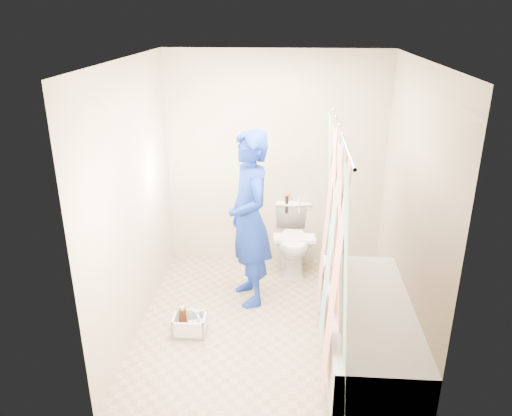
# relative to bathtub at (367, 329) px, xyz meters

# --- Properties ---
(floor) EXTENTS (2.60, 2.60, 0.00)m
(floor) POSITION_rel_bathtub_xyz_m (-0.85, 0.43, -0.27)
(floor) COLOR tan
(floor) RESTS_ON ground
(ceiling) EXTENTS (2.40, 2.60, 0.02)m
(ceiling) POSITION_rel_bathtub_xyz_m (-0.85, 0.43, 2.13)
(ceiling) COLOR white
(ceiling) RESTS_ON wall_back
(wall_back) EXTENTS (2.40, 0.02, 2.40)m
(wall_back) POSITION_rel_bathtub_xyz_m (-0.85, 1.73, 0.93)
(wall_back) COLOR #C2B195
(wall_back) RESTS_ON ground
(wall_front) EXTENTS (2.40, 0.02, 2.40)m
(wall_front) POSITION_rel_bathtub_xyz_m (-0.85, -0.88, 0.93)
(wall_front) COLOR #C2B195
(wall_front) RESTS_ON ground
(wall_left) EXTENTS (0.02, 2.60, 2.40)m
(wall_left) POSITION_rel_bathtub_xyz_m (-2.05, 0.43, 0.93)
(wall_left) COLOR #C2B195
(wall_left) RESTS_ON ground
(wall_right) EXTENTS (0.02, 2.60, 2.40)m
(wall_right) POSITION_rel_bathtub_xyz_m (0.35, 0.43, 0.93)
(wall_right) COLOR #C2B195
(wall_right) RESTS_ON ground
(bathtub) EXTENTS (0.70, 1.75, 0.50)m
(bathtub) POSITION_rel_bathtub_xyz_m (0.00, 0.00, 0.00)
(bathtub) COLOR white
(bathtub) RESTS_ON ground
(curtain_rod) EXTENTS (0.02, 1.90, 0.02)m
(curtain_rod) POSITION_rel_bathtub_xyz_m (-0.33, 0.00, 1.68)
(curtain_rod) COLOR silver
(curtain_rod) RESTS_ON wall_back
(shower_curtain) EXTENTS (0.06, 1.75, 1.80)m
(shower_curtain) POSITION_rel_bathtub_xyz_m (-0.33, 0.00, 0.75)
(shower_curtain) COLOR white
(shower_curtain) RESTS_ON curtain_rod
(toilet) EXTENTS (0.45, 0.75, 0.74)m
(toilet) POSITION_rel_bathtub_xyz_m (-0.62, 1.51, 0.10)
(toilet) COLOR white
(toilet) RESTS_ON ground
(tank_lid) EXTENTS (0.47, 0.22, 0.03)m
(tank_lid) POSITION_rel_bathtub_xyz_m (-0.62, 1.39, 0.17)
(tank_lid) COLOR white
(tank_lid) RESTS_ON toilet
(tank_internals) EXTENTS (0.18, 0.06, 0.24)m
(tank_internals) POSITION_rel_bathtub_xyz_m (-0.67, 1.70, 0.47)
(tank_internals) COLOR black
(tank_internals) RESTS_ON toilet
(plumber) EXTENTS (0.63, 0.75, 1.75)m
(plumber) POSITION_rel_bathtub_xyz_m (-1.06, 0.84, 0.61)
(plumber) COLOR #0F1B96
(plumber) RESTS_ON ground
(cleaning_caddy) EXTENTS (0.30, 0.24, 0.23)m
(cleaning_caddy) POSITION_rel_bathtub_xyz_m (-1.55, 0.20, -0.18)
(cleaning_caddy) COLOR white
(cleaning_caddy) RESTS_ON ground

